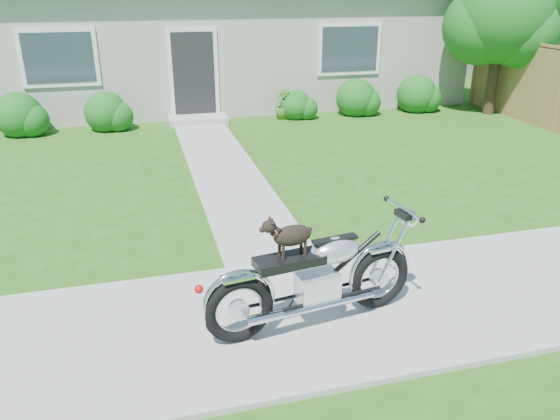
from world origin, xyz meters
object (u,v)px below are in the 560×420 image
object	(u,v)px
house	(231,21)
potted_plant_left	(107,114)
tree_near	(508,20)
motorcycle_with_dog	(317,276)
potted_plant_right	(283,104)
fence	(560,90)

from	to	relation	value
house	potted_plant_left	xyz separation A→B (m)	(-3.60, -3.44, -1.81)
tree_near	motorcycle_with_dog	distance (m)	11.01
house	tree_near	world-z (taller)	house
potted_plant_right	tree_near	bearing A→B (deg)	-9.45
house	tree_near	bearing A→B (deg)	-35.64
tree_near	motorcycle_with_dog	size ratio (longest dim) A/B	1.64
tree_near	potted_plant_right	size ratio (longest dim) A/B	4.87
house	potted_plant_right	size ratio (longest dim) A/B	16.90
motorcycle_with_dog	potted_plant_left	bearing A→B (deg)	95.86
motorcycle_with_dog	fence	bearing A→B (deg)	29.63
house	tree_near	size ratio (longest dim) A/B	3.47
house	fence	world-z (taller)	house
house	fence	bearing A→B (deg)	-44.74
potted_plant_left	potted_plant_right	xyz separation A→B (m)	(4.22, 0.00, 0.02)
fence	potted_plant_left	world-z (taller)	fence
fence	potted_plant_left	size ratio (longest dim) A/B	9.49
potted_plant_left	tree_near	bearing A→B (deg)	-5.36
tree_near	potted_plant_left	distance (m)	9.91
potted_plant_left	motorcycle_with_dog	size ratio (longest dim) A/B	0.31
tree_near	motorcycle_with_dog	xyz separation A→B (m)	(-7.49, -7.87, -1.77)
tree_near	motorcycle_with_dog	bearing A→B (deg)	-133.61
fence	potted_plant_right	world-z (taller)	fence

